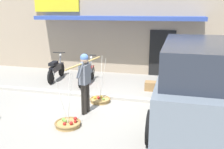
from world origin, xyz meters
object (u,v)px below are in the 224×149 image
at_px(fruit_vendor, 85,80).
at_px(motorcycle_nearest_shop, 56,69).
at_px(fruit_basket_right_side, 68,123).
at_px(parked_truck, 198,80).
at_px(fruit_basket_left_side, 100,100).
at_px(motorcycle_second_in_row, 87,73).
at_px(wooden_crate, 151,86).

xyz_separation_m(fruit_vendor, motorcycle_nearest_shop, (-2.37, 2.91, -0.53)).
height_order(fruit_basket_right_side, parked_truck, parked_truck).
bearing_deg(fruit_basket_left_side, parked_truck, -14.44).
distance_m(fruit_basket_right_side, motorcycle_second_in_row, 3.68).
relative_size(fruit_vendor, wooden_crate, 4.15).
height_order(motorcycle_second_in_row, wooden_crate, motorcycle_second_in_row).
distance_m(parked_truck, wooden_crate, 2.85).
height_order(fruit_basket_left_side, fruit_basket_right_side, same).
relative_size(fruit_basket_left_side, parked_truck, 0.30).
distance_m(fruit_vendor, motorcycle_nearest_shop, 3.79).
height_order(fruit_basket_left_side, parked_truck, parked_truck).
relative_size(motorcycle_nearest_shop, motorcycle_second_in_row, 1.00).
xyz_separation_m(fruit_vendor, motorcycle_second_in_row, (-0.94, 2.66, -0.53)).
xyz_separation_m(fruit_basket_left_side, fruit_basket_right_side, (-0.28, -1.82, 0.00)).
xyz_separation_m(fruit_basket_right_side, motorcycle_second_in_row, (-0.80, 3.57, 0.38)).
bearing_deg(fruit_basket_right_side, fruit_basket_left_side, 81.18).
bearing_deg(motorcycle_second_in_row, fruit_basket_right_side, -77.40).
distance_m(fruit_basket_left_side, motorcycle_second_in_row, 2.09).
bearing_deg(motorcycle_second_in_row, fruit_vendor, -70.56).
height_order(motorcycle_nearest_shop, wooden_crate, motorcycle_nearest_shop).
xyz_separation_m(motorcycle_nearest_shop, parked_truck, (5.33, -2.72, 0.68)).
bearing_deg(fruit_basket_right_side, fruit_vendor, 81.18).
bearing_deg(fruit_basket_left_side, motorcycle_nearest_shop, 141.54).
distance_m(fruit_basket_right_side, motorcycle_nearest_shop, 4.44).
xyz_separation_m(fruit_basket_left_side, wooden_crate, (1.46, 1.58, 0.08)).
distance_m(fruit_basket_right_side, wooden_crate, 3.82).
bearing_deg(fruit_basket_left_side, fruit_vendor, -98.81).
distance_m(fruit_vendor, wooden_crate, 3.07).
height_order(fruit_basket_right_side, motorcycle_nearest_shop, fruit_basket_right_side).
bearing_deg(fruit_basket_right_side, motorcycle_nearest_shop, 120.32).
bearing_deg(fruit_basket_right_side, wooden_crate, 62.96).
bearing_deg(wooden_crate, parked_truck, -59.49).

